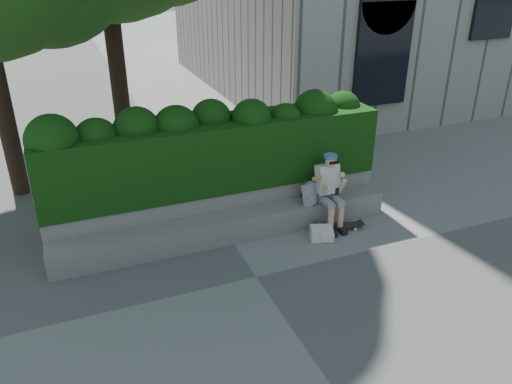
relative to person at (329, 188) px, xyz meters
name	(u,v)px	position (x,y,z in m)	size (l,w,h in m)	color
ground	(256,277)	(-1.84, -1.07, -0.75)	(80.00, 80.00, 0.00)	slate
bench_ledge	(229,227)	(-1.84, 0.18, -0.53)	(6.00, 0.45, 0.45)	gray
planter_wall	(221,208)	(-1.84, 0.66, -0.38)	(6.00, 0.50, 0.75)	gray
hedge	(215,154)	(-1.84, 0.88, 0.60)	(6.00, 1.00, 1.20)	black
person	(329,188)	(0.00, 0.00, 0.00)	(0.40, 0.76, 1.38)	gray
skateboard	(339,226)	(0.12, -0.25, -0.68)	(0.83, 0.39, 0.08)	black
backpack_plaid	(310,194)	(-0.34, 0.08, -0.10)	(0.27, 0.14, 0.40)	silver
backpack_ground	(321,233)	(-0.36, -0.44, -0.63)	(0.37, 0.26, 0.24)	white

